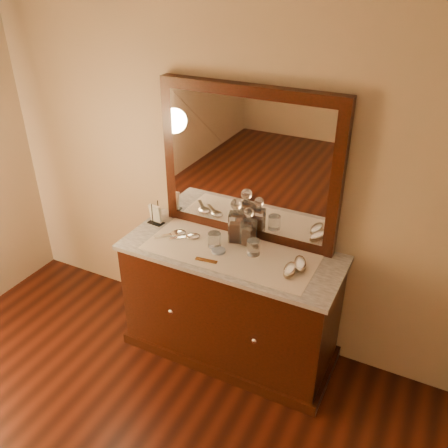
{
  "coord_description": "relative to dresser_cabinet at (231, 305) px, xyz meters",
  "views": [
    {
      "loc": [
        1.1,
        -0.33,
        2.5
      ],
      "look_at": [
        0.0,
        1.85,
        1.1
      ],
      "focal_mm": 37.89,
      "sensor_mm": 36.0,
      "label": 1
    }
  ],
  "objects": [
    {
      "name": "mirror_frame",
      "position": [
        0.0,
        0.25,
        0.94
      ],
      "size": [
        1.2,
        0.08,
        1.0
      ],
      "primitive_type": "cube",
      "color": "black",
      "rests_on": "marble_top"
    },
    {
      "name": "napkin_rack",
      "position": [
        -0.63,
        0.09,
        0.51
      ],
      "size": [
        0.12,
        0.08,
        0.16
      ],
      "color": "black",
      "rests_on": "marble_top"
    },
    {
      "name": "hand_mirror_inner",
      "position": [
        -0.31,
        0.02,
        0.45
      ],
      "size": [
        0.19,
        0.17,
        0.02
      ],
      "color": "silver",
      "rests_on": "lace_runner"
    },
    {
      "name": "knob_right",
      "position": [
        0.3,
        -0.28,
        0.04
      ],
      "size": [
        0.04,
        0.04,
        0.04
      ],
      "primitive_type": "sphere",
      "color": "silver",
      "rests_on": "dresser_cabinet"
    },
    {
      "name": "mirror_glass",
      "position": [
        0.0,
        0.21,
        0.94
      ],
      "size": [
        1.06,
        0.01,
        0.86
      ],
      "primitive_type": "cube",
      "color": "white",
      "rests_on": "marble_top"
    },
    {
      "name": "knob_left",
      "position": [
        -0.3,
        -0.28,
        0.04
      ],
      "size": [
        0.04,
        0.04,
        0.04
      ],
      "primitive_type": "sphere",
      "color": "silver",
      "rests_on": "dresser_cabinet"
    },
    {
      "name": "decanter_left",
      "position": [
        -0.03,
        0.13,
        0.56
      ],
      "size": [
        0.12,
        0.12,
        0.31
      ],
      "color": "brown",
      "rests_on": "lace_runner"
    },
    {
      "name": "dresser_cabinet",
      "position": [
        0.0,
        0.0,
        0.0
      ],
      "size": [
        1.4,
        0.55,
        0.82
      ],
      "primitive_type": "cube",
      "color": "black",
      "rests_on": "floor"
    },
    {
      "name": "lace_runner",
      "position": [
        0.0,
        -0.02,
        0.44
      ],
      "size": [
        1.1,
        0.45,
        0.0
      ],
      "primitive_type": "cube",
      "color": "white",
      "rests_on": "marble_top"
    },
    {
      "name": "tumblers",
      "position": [
        0.01,
        0.01,
        0.49
      ],
      "size": [
        0.35,
        0.12,
        0.1
      ],
      "color": "white",
      "rests_on": "lace_runner"
    },
    {
      "name": "comb",
      "position": [
        -0.08,
        -0.17,
        0.45
      ],
      "size": [
        0.14,
        0.04,
        0.01
      ],
      "primitive_type": "cube",
      "rotation": [
        0.0,
        0.0,
        0.12
      ],
      "color": "brown",
      "rests_on": "lace_runner"
    },
    {
      "name": "decanter_right",
      "position": [
        0.06,
        0.12,
        0.55
      ],
      "size": [
        0.09,
        0.09,
        0.27
      ],
      "color": "brown",
      "rests_on": "lace_runner"
    },
    {
      "name": "hand_mirror_outer",
      "position": [
        -0.42,
        0.01,
        0.45
      ],
      "size": [
        0.19,
        0.2,
        0.02
      ],
      "color": "silver",
      "rests_on": "lace_runner"
    },
    {
      "name": "marble_top",
      "position": [
        0.0,
        0.0,
        0.42
      ],
      "size": [
        1.44,
        0.59,
        0.03
      ],
      "primitive_type": "cube",
      "color": "white",
      "rests_on": "dresser_cabinet"
    },
    {
      "name": "brush_near",
      "position": [
        0.42,
        -0.07,
        0.47
      ],
      "size": [
        0.09,
        0.16,
        0.04
      ],
      "color": "#8B7155",
      "rests_on": "lace_runner"
    },
    {
      "name": "brush_far",
      "position": [
        0.45,
        0.02,
        0.47
      ],
      "size": [
        0.13,
        0.18,
        0.04
      ],
      "color": "#8B7155",
      "rests_on": "lace_runner"
    },
    {
      "name": "dresser_plinth",
      "position": [
        0.0,
        0.0,
        -0.37
      ],
      "size": [
        1.46,
        0.59,
        0.08
      ],
      "primitive_type": "cube",
      "color": "black",
      "rests_on": "floor"
    },
    {
      "name": "pin_dish",
      "position": [
        -0.06,
        -0.05,
        0.45
      ],
      "size": [
        0.11,
        0.11,
        0.02
      ],
      "primitive_type": "cylinder",
      "rotation": [
        0.0,
        0.0,
        0.27
      ],
      "color": "white",
      "rests_on": "lace_runner"
    }
  ]
}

